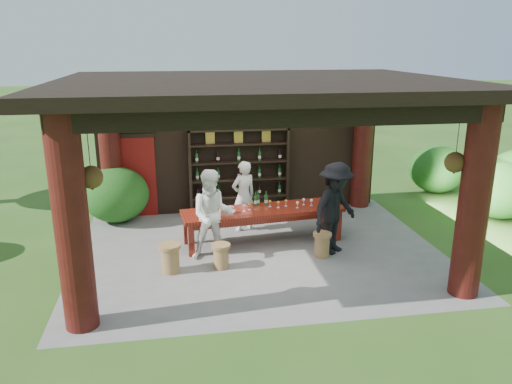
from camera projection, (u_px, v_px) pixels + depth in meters
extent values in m
plane|color=#2D5119|center=(259.00, 250.00, 10.39)|extent=(90.00, 90.00, 0.00)
cube|color=slate|center=(259.00, 252.00, 10.40)|extent=(7.40, 5.90, 0.10)
cube|color=black|center=(241.00, 147.00, 12.51)|extent=(7.00, 0.18, 3.30)
cube|color=maroon|center=(136.00, 177.00, 12.19)|extent=(0.95, 0.06, 2.00)
cylinder|color=#380C0A|center=(72.00, 224.00, 7.15)|extent=(0.50, 0.50, 3.30)
cylinder|color=#380C0A|center=(474.00, 202.00, 8.14)|extent=(0.50, 0.50, 3.30)
cylinder|color=#380C0A|center=(110.00, 153.00, 11.83)|extent=(0.50, 0.50, 3.30)
cylinder|color=#380C0A|center=(363.00, 144.00, 12.82)|extent=(0.50, 0.50, 3.30)
cube|color=black|center=(288.00, 114.00, 7.22)|extent=(6.70, 0.35, 0.35)
cube|color=black|center=(88.00, 100.00, 8.99)|extent=(0.30, 5.20, 0.30)
cube|color=black|center=(414.00, 95.00, 9.98)|extent=(0.30, 5.20, 0.30)
cube|color=black|center=(259.00, 84.00, 9.41)|extent=(7.50, 6.00, 0.20)
cylinder|color=black|center=(89.00, 154.00, 7.10)|extent=(0.01, 0.01, 0.75)
cone|color=black|center=(92.00, 184.00, 7.24)|extent=(0.32, 0.32, 0.18)
sphere|color=#1E5919|center=(91.00, 177.00, 7.20)|extent=(0.34, 0.34, 0.34)
cylinder|color=black|center=(457.00, 141.00, 8.00)|extent=(0.01, 0.01, 0.75)
cone|color=black|center=(454.00, 169.00, 8.13)|extent=(0.32, 0.32, 0.18)
sphere|color=#1E5919|center=(455.00, 162.00, 8.10)|extent=(0.34, 0.34, 0.34)
cube|color=#59190C|center=(263.00, 211.00, 10.63)|extent=(3.52, 1.25, 0.08)
cube|color=#59190C|center=(263.00, 215.00, 10.66)|extent=(3.31, 1.08, 0.12)
cube|color=#59190C|center=(191.00, 241.00, 10.01)|extent=(0.13, 0.13, 0.67)
cube|color=#59190C|center=(338.00, 225.00, 10.84)|extent=(0.13, 0.13, 0.67)
cube|color=#59190C|center=(186.00, 229.00, 10.64)|extent=(0.13, 0.13, 0.67)
cube|color=#59190C|center=(325.00, 215.00, 11.47)|extent=(0.13, 0.13, 0.67)
cylinder|color=olive|center=(221.00, 257.00, 9.52)|extent=(0.29, 0.29, 0.42)
cylinder|color=olive|center=(221.00, 246.00, 9.45)|extent=(0.37, 0.37, 0.06)
cylinder|color=olive|center=(322.00, 246.00, 10.04)|extent=(0.30, 0.30, 0.44)
cylinder|color=olive|center=(322.00, 235.00, 9.97)|extent=(0.38, 0.38, 0.06)
cylinder|color=olive|center=(170.00, 260.00, 9.34)|extent=(0.33, 0.33, 0.49)
cylinder|color=olive|center=(170.00, 246.00, 9.26)|extent=(0.42, 0.42, 0.07)
imported|color=silver|center=(244.00, 196.00, 11.33)|extent=(0.69, 0.58, 1.62)
imported|color=white|center=(213.00, 215.00, 9.79)|extent=(0.88, 0.69, 1.81)
imported|color=black|center=(335.00, 208.00, 10.05)|extent=(1.40, 1.29, 1.89)
cube|color=#BF6672|center=(226.00, 211.00, 10.30)|extent=(0.28, 0.21, 0.14)
ellipsoid|color=#194C14|center=(500.00, 195.00, 12.21)|extent=(1.60, 1.60, 1.36)
ellipsoid|color=#194C14|center=(437.00, 172.00, 14.34)|extent=(1.60, 1.60, 1.36)
ellipsoid|color=#194C14|center=(116.00, 198.00, 11.97)|extent=(1.56, 1.56, 1.33)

